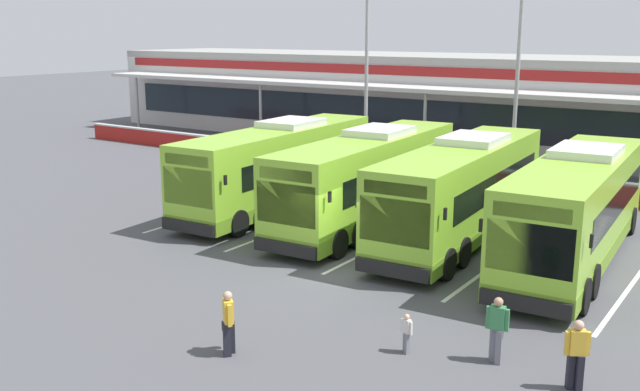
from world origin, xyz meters
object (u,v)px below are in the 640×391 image
at_px(pedestrian_with_handbag, 228,321).
at_px(lamp_post_west, 367,55).
at_px(pedestrian_child, 407,332).
at_px(lamp_post_centre, 518,58).
at_px(pedestrian_in_dark_coat, 497,327).
at_px(coach_bus_left_centre, 368,180).
at_px(pedestrian_near_bin, 577,353).
at_px(coach_bus_leftmost, 280,167).
at_px(coach_bus_right_centre, 576,210).
at_px(coach_bus_centre, 463,192).

height_order(pedestrian_with_handbag, lamp_post_west, lamp_post_west).
bearing_deg(pedestrian_child, lamp_post_centre, 103.00).
xyz_separation_m(pedestrian_with_handbag, lamp_post_west, (-9.87, 22.91, 5.43)).
bearing_deg(pedestrian_with_handbag, pedestrian_in_dark_coat, 30.76).
bearing_deg(lamp_post_west, lamp_post_centre, 1.64).
height_order(coach_bus_left_centre, pedestrian_near_bin, coach_bus_left_centre).
xyz_separation_m(coach_bus_leftmost, pedestrian_child, (11.40, -9.81, -1.24)).
bearing_deg(coach_bus_right_centre, lamp_post_west, 143.38).
height_order(coach_bus_right_centre, lamp_post_centre, lamp_post_centre).
height_order(coach_bus_leftmost, pedestrian_in_dark_coat, coach_bus_leftmost).
xyz_separation_m(coach_bus_left_centre, lamp_post_centre, (2.09, 10.91, 4.50)).
xyz_separation_m(pedestrian_with_handbag, lamp_post_centre, (-1.28, 23.16, 5.43)).
height_order(coach_bus_leftmost, pedestrian_child, coach_bus_leftmost).
relative_size(coach_bus_leftmost, coach_bus_left_centre, 1.00).
bearing_deg(pedestrian_in_dark_coat, coach_bus_right_centre, 93.88).
relative_size(coach_bus_leftmost, lamp_post_centre, 1.12).
bearing_deg(coach_bus_leftmost, coach_bus_centre, 0.39).
distance_m(coach_bus_centre, pedestrian_in_dark_coat, 10.35).
height_order(pedestrian_near_bin, lamp_post_west, lamp_post_west).
distance_m(coach_bus_left_centre, coach_bus_right_centre, 8.24).
xyz_separation_m(coach_bus_leftmost, coach_bus_right_centre, (12.78, -0.34, 0.00)).
relative_size(coach_bus_left_centre, coach_bus_right_centre, 1.00).
bearing_deg(pedestrian_child, coach_bus_right_centre, 81.73).
bearing_deg(lamp_post_centre, pedestrian_child, -77.00).
relative_size(pedestrian_near_bin, lamp_post_centre, 0.15).
bearing_deg(lamp_post_centre, coach_bus_centre, -79.97).
xyz_separation_m(coach_bus_centre, pedestrian_in_dark_coat, (4.83, -9.11, -0.91)).
bearing_deg(pedestrian_child, pedestrian_in_dark_coat, 21.14).
relative_size(pedestrian_child, pedestrian_near_bin, 0.62).
bearing_deg(coach_bus_left_centre, lamp_post_centre, 79.17).
bearing_deg(lamp_post_centre, pedestrian_in_dark_coat, -71.30).
height_order(coach_bus_leftmost, coach_bus_centre, same).
bearing_deg(pedestrian_with_handbag, pedestrian_near_bin, 21.80).
height_order(pedestrian_in_dark_coat, lamp_post_centre, lamp_post_centre).
distance_m(pedestrian_in_dark_coat, lamp_post_west, 25.51).
height_order(coach_bus_leftmost, lamp_post_west, lamp_post_west).
bearing_deg(lamp_post_centre, coach_bus_left_centre, -100.83).
height_order(coach_bus_centre, pedestrian_child, coach_bus_centre).
height_order(pedestrian_near_bin, lamp_post_centre, lamp_post_centre).
xyz_separation_m(pedestrian_near_bin, lamp_post_west, (-17.23, 19.97, 5.42)).
height_order(pedestrian_with_handbag, pedestrian_child, pedestrian_with_handbag).
distance_m(pedestrian_with_handbag, lamp_post_west, 25.53).
bearing_deg(pedestrian_in_dark_coat, pedestrian_child, -158.86).
bearing_deg(pedestrian_near_bin, lamp_post_west, 130.79).
bearing_deg(lamp_post_centre, pedestrian_with_handbag, -86.84).
relative_size(coach_bus_leftmost, coach_bus_right_centre, 1.00).
relative_size(coach_bus_left_centre, coach_bus_centre, 1.00).
relative_size(lamp_post_west, lamp_post_centre, 1.00).
bearing_deg(coach_bus_leftmost, pedestrian_in_dark_coat, -34.09).
bearing_deg(coach_bus_left_centre, coach_bus_leftmost, 179.31).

